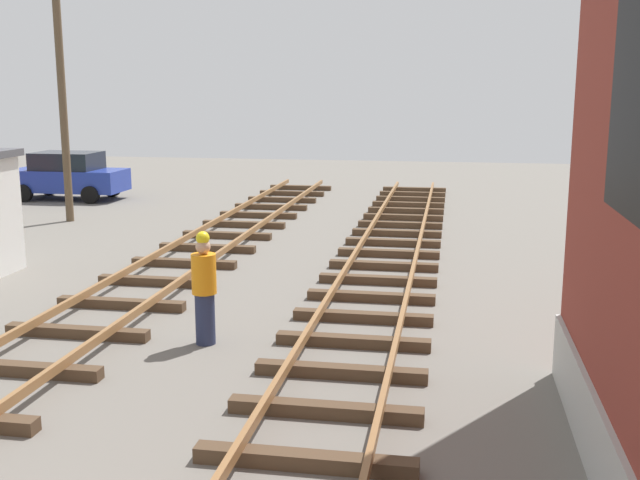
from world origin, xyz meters
The scene contains 3 objects.
parked_car_blue centered at (-11.47, 22.78, 0.90)m, with size 4.20×2.04×1.76m.
utility_pole_far centered at (-9.12, 18.36, 4.30)m, with size 1.80×0.24×8.21m.
track_worker_foreground centered at (-1.23, 7.88, 0.93)m, with size 0.40×0.40×1.87m.
Camera 1 is at (2.65, -3.54, 4.11)m, focal length 42.91 mm.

